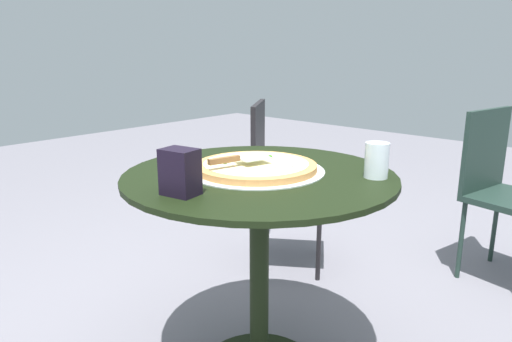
{
  "coord_description": "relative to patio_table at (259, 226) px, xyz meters",
  "views": [
    {
      "loc": [
        -0.99,
        1.11,
        1.15
      ],
      "look_at": [
        0.03,
        -0.01,
        0.75
      ],
      "focal_mm": 33.3,
      "sensor_mm": 36.0,
      "label": 1
    }
  ],
  "objects": [
    {
      "name": "patio_chair_near",
      "position": [
        0.53,
        -0.73,
        -0.06
      ],
      "size": [
        0.51,
        0.51,
        0.88
      ],
      "color": "black",
      "rests_on": "ground"
    },
    {
      "name": "patio_table",
      "position": [
        0.0,
        0.0,
        0.0
      ],
      "size": [
        0.89,
        0.89,
        0.75
      ],
      "color": "black",
      "rests_on": "ground"
    },
    {
      "name": "pizza_server",
      "position": [
        0.04,
        0.06,
        0.23
      ],
      "size": [
        0.1,
        0.22,
        0.02
      ],
      "color": "silver",
      "rests_on": "pizza_on_tray"
    },
    {
      "name": "napkin_dispenser",
      "position": [
        0.01,
        0.32,
        0.25
      ],
      "size": [
        0.11,
        0.09,
        0.13
      ],
      "primitive_type": "cube",
      "rotation": [
        0.0,
        0.0,
        0.17
      ],
      "color": "black",
      "rests_on": "patio_table"
    },
    {
      "name": "patio_chair_corner",
      "position": [
        -0.39,
        -1.38,
        -0.07
      ],
      "size": [
        0.46,
        0.46,
        0.85
      ],
      "color": "#1E312A",
      "rests_on": "ground"
    },
    {
      "name": "drinking_cup",
      "position": [
        -0.31,
        -0.21,
        0.24
      ],
      "size": [
        0.07,
        0.07,
        0.11
      ],
      "primitive_type": "cylinder",
      "color": "silver",
      "rests_on": "patio_table"
    },
    {
      "name": "pizza_on_tray",
      "position": [
        0.03,
        -0.01,
        0.2
      ],
      "size": [
        0.45,
        0.45,
        0.05
      ],
      "color": "silver",
      "rests_on": "patio_table"
    }
  ]
}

